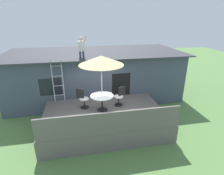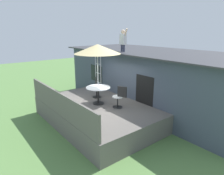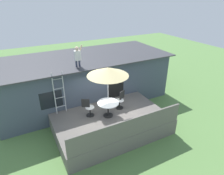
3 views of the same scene
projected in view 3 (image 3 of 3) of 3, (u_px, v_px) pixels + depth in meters
ground_plane at (110, 129)px, 10.01m from camera, size 40.00×40.00×0.00m
house at (84, 79)px, 12.26m from camera, size 10.50×4.50×2.86m
deck at (110, 123)px, 9.84m from camera, size 5.43×3.60×0.80m
deck_railing at (129, 128)px, 8.07m from camera, size 5.33×0.08×0.90m
patio_table at (108, 105)px, 9.44m from camera, size 1.04×1.04×0.74m
patio_umbrella at (108, 72)px, 8.67m from camera, size 1.90×1.90×2.54m
step_ladder at (59, 93)px, 9.49m from camera, size 0.52×0.04×2.20m
person_figure at (77, 55)px, 9.83m from camera, size 0.47×0.20×1.11m
patio_chair_left at (88, 107)px, 9.52m from camera, size 0.58×0.44×0.92m
patio_chair_right at (120, 100)px, 10.20m from camera, size 0.59×0.44×0.92m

